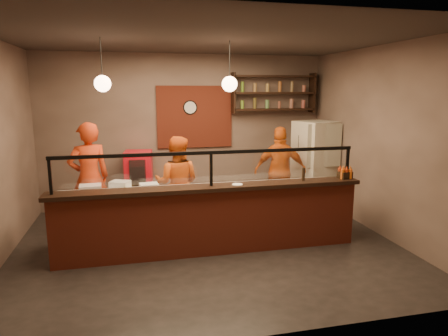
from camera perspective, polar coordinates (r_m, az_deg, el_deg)
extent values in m
plane|color=black|center=(6.54, -2.30, -11.01)|extent=(6.00, 6.00, 0.00)
plane|color=#38302B|center=(6.11, -2.54, 18.04)|extent=(6.00, 6.00, 0.00)
plane|color=#7D665B|center=(8.58, -5.52, 5.27)|extent=(6.00, 0.00, 6.00)
plane|color=#7D665B|center=(7.29, 21.48, 3.54)|extent=(0.00, 5.00, 5.00)
plane|color=#7D665B|center=(3.73, 4.70, -2.23)|extent=(6.00, 0.00, 6.00)
cube|color=maroon|center=(8.55, -4.19, 7.29)|extent=(1.60, 0.04, 1.30)
cube|color=maroon|center=(6.09, -1.81, -7.68)|extent=(4.60, 0.25, 1.00)
cube|color=black|center=(5.94, -1.84, -2.84)|extent=(4.70, 0.37, 0.06)
cube|color=gray|center=(6.58, -2.66, -6.93)|extent=(4.60, 0.75, 0.85)
cube|color=white|center=(6.46, -2.69, -3.13)|extent=(4.60, 0.75, 0.05)
cube|color=white|center=(5.88, -1.85, -0.19)|extent=(4.40, 0.02, 0.50)
cube|color=black|center=(5.84, -1.87, 2.22)|extent=(4.50, 0.05, 0.05)
cube|color=black|center=(5.88, -23.59, -1.12)|extent=(0.04, 0.04, 0.50)
cube|color=black|center=(5.88, -1.85, -0.19)|extent=(0.04, 0.04, 0.50)
cube|color=black|center=(6.67, 17.21, 0.66)|extent=(0.04, 0.04, 0.50)
cube|color=black|center=(8.82, 7.04, 8.33)|extent=(1.80, 0.28, 0.04)
cube|color=black|center=(8.81, 7.10, 10.60)|extent=(1.80, 0.28, 0.04)
cube|color=black|center=(8.82, 7.15, 12.88)|extent=(1.80, 0.28, 0.04)
cube|color=black|center=(8.55, 1.32, 10.67)|extent=(0.04, 0.28, 0.85)
cube|color=black|center=(9.16, 12.48, 10.44)|extent=(0.04, 0.28, 0.85)
cylinder|color=black|center=(8.52, -4.87, 8.61)|extent=(0.30, 0.04, 0.30)
cylinder|color=black|center=(6.19, -17.14, 14.69)|extent=(0.01, 0.01, 0.60)
sphere|color=#EEB283|center=(6.17, -16.95, 11.46)|extent=(0.24, 0.24, 0.24)
cylinder|color=black|center=(6.36, 0.81, 15.06)|extent=(0.01, 0.01, 0.60)
sphere|color=#EEB283|center=(6.34, 0.80, 11.90)|extent=(0.24, 0.24, 0.24)
imported|color=red|center=(7.28, -18.69, -1.36)|extent=(0.82, 0.68, 1.93)
imported|color=#CE5113|center=(7.12, -6.72, -2.17)|extent=(0.97, 0.85, 1.67)
imported|color=#CE5613|center=(8.01, 8.04, -0.41)|extent=(1.10, 0.64, 1.76)
cube|color=beige|center=(8.57, 12.91, 0.41)|extent=(0.94, 0.91, 1.83)
cube|color=red|center=(8.31, -12.01, -1.90)|extent=(0.59, 0.55, 1.26)
cylinder|color=#EBE7C7|center=(6.59, 2.77, -2.56)|extent=(0.59, 0.59, 0.01)
cube|color=silver|center=(6.34, -18.52, -3.01)|extent=(0.33, 0.27, 0.16)
cube|color=silver|center=(6.55, -14.62, -2.42)|extent=(0.35, 0.32, 0.14)
cube|color=white|center=(6.29, -10.65, -2.81)|extent=(0.30, 0.25, 0.14)
cylinder|color=gold|center=(6.34, -12.62, -3.16)|extent=(0.33, 0.09, 0.06)
cube|color=black|center=(6.71, 16.88, -0.95)|extent=(0.23, 0.20, 0.11)
cylinder|color=black|center=(6.38, 11.28, -0.88)|extent=(0.05, 0.05, 0.20)
cylinder|color=white|center=(6.00, 1.93, -2.36)|extent=(0.17, 0.17, 0.01)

